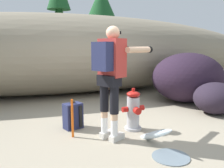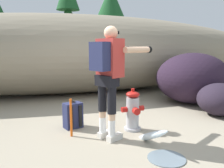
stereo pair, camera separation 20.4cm
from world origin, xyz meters
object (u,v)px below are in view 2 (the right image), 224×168
object	(u,v)px
fire_hydrant	(133,111)
utility_worker	(110,69)
survey_stake	(71,118)
boulder_mid	(220,99)
boulder_large	(193,78)
spare_backpack	(73,115)

from	to	relation	value
fire_hydrant	utility_worker	world-z (taller)	utility_worker
utility_worker	survey_stake	distance (m)	0.98
fire_hydrant	boulder_mid	size ratio (longest dim) A/B	0.75
boulder_mid	utility_worker	bearing A→B (deg)	-169.21
boulder_large	boulder_mid	size ratio (longest dim) A/B	1.92
spare_backpack	survey_stake	bearing A→B (deg)	150.38
fire_hydrant	survey_stake	xyz separation A→B (m)	(-1.02, 0.03, -0.02)
boulder_mid	fire_hydrant	bearing A→B (deg)	-173.26
fire_hydrant	spare_backpack	world-z (taller)	fire_hydrant
utility_worker	spare_backpack	xyz separation A→B (m)	(-0.46, 0.66, -0.85)
spare_backpack	boulder_mid	distance (m)	2.97
spare_backpack	boulder_mid	xyz separation A→B (m)	(2.97, -0.18, 0.11)
utility_worker	boulder_large	distance (m)	3.08
fire_hydrant	utility_worker	bearing A→B (deg)	-153.46
utility_worker	boulder_large	world-z (taller)	utility_worker
boulder_mid	survey_stake	world-z (taller)	boulder_mid
boulder_mid	survey_stake	distance (m)	3.06
boulder_mid	survey_stake	bearing A→B (deg)	-176.10
fire_hydrant	boulder_large	distance (m)	2.54
spare_backpack	boulder_large	world-z (taller)	boulder_large
utility_worker	survey_stake	xyz separation A→B (m)	(-0.55, 0.27, -0.77)
utility_worker	survey_stake	size ratio (longest dim) A/B	2.81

